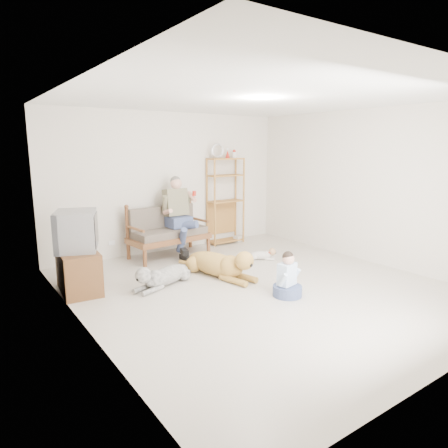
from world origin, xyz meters
TOP-DOWN VIEW (x-y plane):
  - floor at (0.00, 0.00)m, footprint 5.50×5.50m
  - ceiling at (0.00, 0.00)m, footprint 5.50×5.50m
  - wall_back at (0.00, 2.75)m, footprint 5.00×0.00m
  - wall_left at (-2.50, 0.00)m, footprint 0.00×5.50m
  - wall_right at (2.50, 0.00)m, footprint 0.00×5.50m
  - loveseat at (-0.29, 2.35)m, footprint 1.56×0.84m
  - man at (-0.12, 2.15)m, footprint 0.57×0.81m
  - etagere at (1.19, 2.55)m, footprint 0.80×0.35m
  - book_stack at (1.50, 2.49)m, footprint 0.22×0.18m
  - tv_stand at (-2.23, 1.35)m, footprint 0.58×0.94m
  - crt_tv at (-2.19, 1.40)m, footprint 0.74×0.82m
  - wall_outlet at (-1.25, 2.73)m, footprint 0.12×0.02m
  - golden_retriever at (-0.19, 0.73)m, footprint 0.63×1.63m
  - shaggy_dog at (-1.15, 0.86)m, footprint 1.22×0.59m
  - terrier at (1.03, 1.08)m, footprint 0.47×0.43m
  - child at (0.10, -0.50)m, footprint 0.40×0.40m

SIDE VIEW (x-z plane):
  - floor at x=0.00m, z-range 0.00..0.00m
  - book_stack at x=1.50m, z-range 0.00..0.12m
  - terrier at x=1.03m, z-range -0.02..0.20m
  - shaggy_dog at x=-1.15m, z-range -0.04..0.34m
  - golden_retriever at x=-0.19m, z-range -0.05..0.46m
  - child at x=0.10m, z-range -0.09..0.55m
  - wall_outlet at x=-1.25m, z-range 0.26..0.34m
  - tv_stand at x=-2.23m, z-range 0.00..0.60m
  - loveseat at x=-0.29m, z-range 0.01..0.96m
  - man at x=-0.12m, z-range 0.03..1.35m
  - crt_tv at x=-2.19m, z-range 0.60..1.16m
  - etagere at x=1.19m, z-range -0.13..1.99m
  - wall_left at x=-2.50m, z-range -1.40..4.10m
  - wall_right at x=2.50m, z-range -1.40..4.10m
  - wall_back at x=0.00m, z-range -1.15..3.85m
  - ceiling at x=0.00m, z-range 2.70..2.70m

